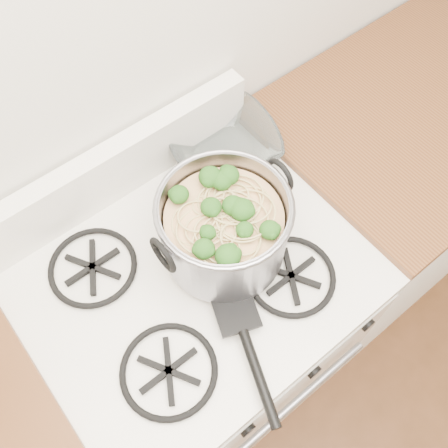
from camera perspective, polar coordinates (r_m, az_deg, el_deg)
gas_range at (r=1.59m, az=-2.66°, el=-12.69°), size 0.76×0.66×0.92m
counter_left at (r=1.57m, az=-18.91°, el=-22.74°), size 0.25×0.65×0.92m
counter_right at (r=1.91m, az=18.82°, el=4.26°), size 1.00×0.65×0.92m
stock_pot at (r=1.07m, az=0.00°, el=-0.53°), size 0.32×0.29×0.19m
spatula at (r=1.08m, az=1.25°, el=-9.51°), size 0.38×0.39×0.02m
glass_bowl at (r=1.29m, az=-0.06°, el=8.65°), size 0.13×0.13×0.03m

